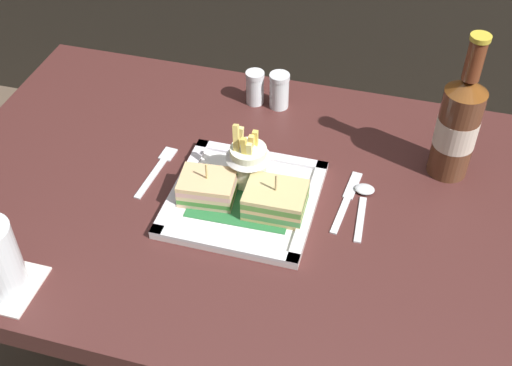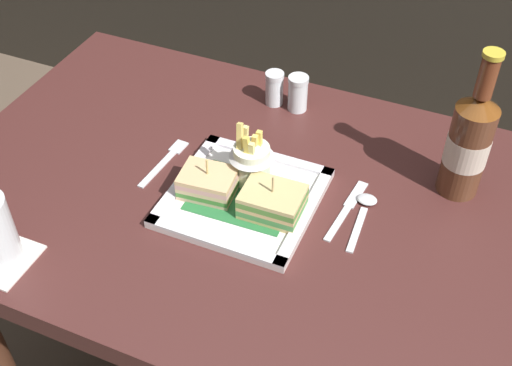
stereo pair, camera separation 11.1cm
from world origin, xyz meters
The scene contains 12 objects.
dining_table centered at (0.00, 0.00, 0.61)m, with size 1.18×0.73×0.76m.
square_plate centered at (-0.04, -0.02, 0.77)m, with size 0.25×0.25×0.02m.
sandwich_half_left centered at (-0.10, -0.03, 0.80)m, with size 0.10×0.08×0.07m.
sandwich_half_right centered at (0.02, -0.03, 0.80)m, with size 0.10×0.08×0.08m.
fries_cup centered at (-0.04, 0.03, 0.82)m, with size 0.08×0.08×0.12m.
beer_bottle centered at (0.29, 0.16, 0.87)m, with size 0.07×0.07×0.28m.
drink_coaster centered at (-0.33, -0.29, 0.77)m, with size 0.10×0.10×0.00m, color silver.
fork centered at (-0.21, 0.02, 0.77)m, with size 0.03×0.14×0.00m.
knife centered at (0.13, 0.03, 0.77)m, with size 0.03×0.16×0.00m.
spoon centered at (0.16, 0.04, 0.77)m, with size 0.03×0.14×0.01m.
salt_shaker centered at (-0.10, 0.27, 0.80)m, with size 0.04×0.04×0.07m.
pepper_shaker centered at (-0.05, 0.27, 0.80)m, with size 0.04×0.04×0.08m.
Camera 1 is at (0.20, -0.80, 1.56)m, focal length 46.34 mm.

